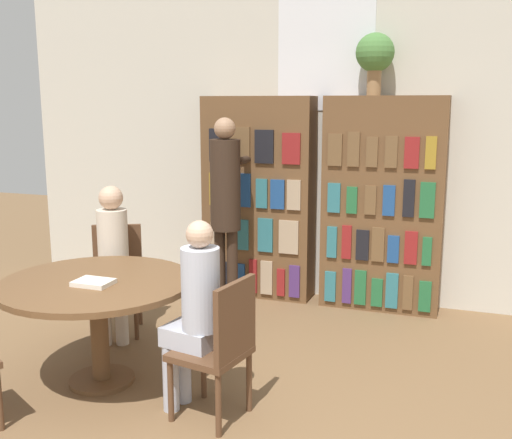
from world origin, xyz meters
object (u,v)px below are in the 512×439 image
Objects in this scene: reading_table at (98,296)px; seated_reader_left at (113,254)px; chair_left_side at (117,273)px; seated_reader_right at (194,309)px; bookshelf_right at (382,205)px; librarian_standing at (226,195)px; chair_far_side at (221,343)px; bookshelf_left at (258,198)px; flower_vase at (375,55)px.

reading_table is 1.04× the size of seated_reader_left.
seated_reader_right is at bearing 113.92° from chair_left_side.
bookshelf_right reaches higher than seated_reader_left.
chair_left_side is 0.50× the size of librarian_standing.
reading_table is (-1.56, -2.17, -0.35)m from bookshelf_right.
bookshelf_left is at bearing 24.65° from chair_far_side.
flower_vase reaches higher than bookshelf_right.
chair_far_side is 0.26m from seated_reader_right.
flower_vase is at bearing 22.76° from librarian_standing.
flower_vase reaches higher than seated_reader_left.
chair_far_side is at bearing 120.00° from seated_reader_left.
chair_far_side is at bearing -101.66° from flower_vase.
reading_table is at bearing -99.89° from bookshelf_left.
librarian_standing reaches higher than seated_reader_left.
librarian_standing is at bearing 31.94° from chair_far_side.
seated_reader_right is at bearing -106.10° from flower_vase.
flower_vase reaches higher than chair_far_side.
bookshelf_left is 0.53m from librarian_standing.
seated_reader_right is (1.20, -1.03, 0.18)m from chair_left_side.
librarian_standing is (-1.20, -0.51, -1.22)m from flower_vase.
bookshelf_left is at bearing 74.91° from librarian_standing.
bookshelf_right is at bearing -8.08° from seated_reader_right.
bookshelf_right reaches higher than chair_far_side.
librarian_standing is (0.24, 1.67, 0.45)m from reading_table.
librarian_standing is at bearing -155.51° from chair_left_side.
bookshelf_right is 1.32m from flower_vase.
flower_vase is at bearing -166.20° from seated_reader_left.
chair_left_side is 1.59m from seated_reader_right.
chair_far_side is (-0.49, -2.35, -1.79)m from flower_vase.
reading_table is 0.79m from seated_reader_right.
seated_reader_left is (0.08, -0.17, 0.21)m from chair_left_side.
seated_reader_left is at bearing -116.38° from bookshelf_left.
seated_reader_left is at bearing -121.61° from librarian_standing.
seated_reader_right is at bearing -10.70° from reading_table.
flower_vase is 0.43× the size of seated_reader_left.
flower_vase reaches higher than reading_table.
bookshelf_left is at bearing 80.11° from reading_table.
seated_reader_left is (-1.90, -1.45, -0.27)m from bookshelf_right.
bookshelf_left is 1.11× the size of librarian_standing.
librarian_standing is at bearing -105.09° from bookshelf_left.
reading_table is at bearing -123.68° from flower_vase.
flower_vase is at bearing 56.32° from reading_table.
librarian_standing is (-0.13, -0.50, 0.09)m from bookshelf_left.
bookshelf_left is 1.58m from chair_left_side.
flower_vase reaches higher than chair_left_side.
reading_table is 1.74m from librarian_standing.
chair_left_side is at bearing -145.39° from flower_vase.
chair_far_side is at bearing -68.75° from librarian_standing.
seated_reader_left is at bearing 66.00° from chair_far_side.
seated_reader_left is (-0.34, 0.72, 0.08)m from reading_table.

